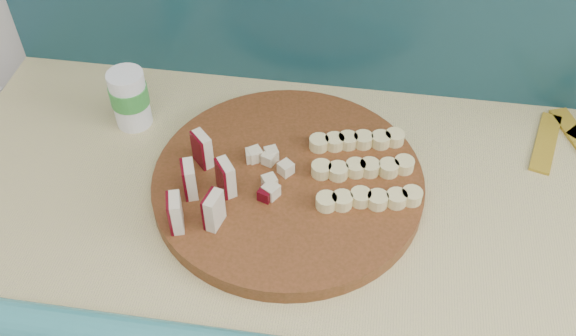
{
  "coord_description": "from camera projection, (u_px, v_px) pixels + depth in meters",
  "views": [
    {
      "loc": [
        -0.31,
        0.81,
        1.69
      ],
      "look_at": [
        -0.42,
        1.5,
        0.96
      ],
      "focal_mm": 40.0,
      "sensor_mm": 36.0,
      "label": 1
    }
  ],
  "objects": [
    {
      "name": "apple_chunks",
      "position": [
        271.0,
        173.0,
        1.02
      ],
      "size": [
        0.06,
        0.07,
        0.02
      ],
      "color": "beige",
      "rests_on": "cutting_board"
    },
    {
      "name": "banana_slices",
      "position": [
        363.0,
        168.0,
        1.03
      ],
      "size": [
        0.19,
        0.19,
        0.02
      ],
      "color": "beige",
      "rests_on": "cutting_board"
    },
    {
      "name": "canister",
      "position": [
        130.0,
        98.0,
        1.12
      ],
      "size": [
        0.07,
        0.07,
        0.11
      ],
      "rotation": [
        0.0,
        0.0,
        -0.4
      ],
      "color": "white",
      "rests_on": "kitchen_counter"
    },
    {
      "name": "cutting_board",
      "position": [
        288.0,
        182.0,
        1.04
      ],
      "size": [
        0.53,
        0.53,
        0.03
      ],
      "primitive_type": "cylinder",
      "rotation": [
        0.0,
        0.0,
        0.23
      ],
      "color": "#45280E",
      "rests_on": "kitchen_counter"
    },
    {
      "name": "apple_wedges",
      "position": [
        201.0,
        185.0,
        0.98
      ],
      "size": [
        0.09,
        0.18,
        0.06
      ],
      "color": "beige",
      "rests_on": "cutting_board"
    }
  ]
}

